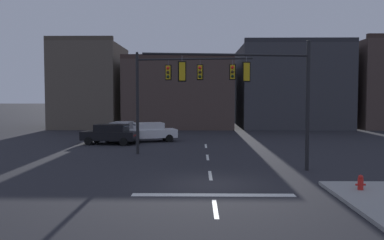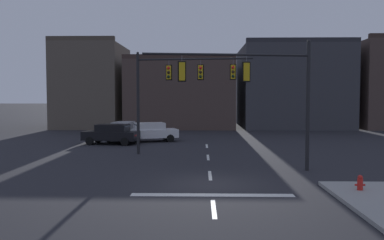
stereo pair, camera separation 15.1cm
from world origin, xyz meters
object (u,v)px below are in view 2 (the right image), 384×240
Objects in this scene: signal_mast_far_side at (174,83)px; car_lot_farside at (111,134)px; car_lot_middle at (151,132)px; fire_hydrant at (360,185)px; car_lot_nearside at (123,131)px; signal_mast_near_side at (260,84)px.

signal_mast_far_side reaches higher than car_lot_farside.
signal_mast_far_side is 9.16m from car_lot_middle.
signal_mast_far_side is 10.16× the size of fire_hydrant.
car_lot_middle is 3.58m from car_lot_farside.
car_lot_farside reaches higher than fire_hydrant.
fire_hydrant is (13.16, -19.54, -0.53)m from car_lot_nearside.
signal_mast_near_side is 11.37× the size of fire_hydrant.
fire_hydrant is (13.55, -16.66, -0.53)m from car_lot_farside.
car_lot_nearside is at bearing 123.96° from fire_hydrant.
signal_mast_near_side is 7.67m from signal_mast_far_side.
car_lot_middle is at bearing 117.67° from signal_mast_near_side.
fire_hydrant is at bearing -53.23° from signal_mast_far_side.
signal_mast_near_side is at bearing -56.28° from car_lot_nearside.
car_lot_farside is (-5.48, 5.85, -3.90)m from signal_mast_far_side.
signal_mast_far_side is at bearing -46.90° from car_lot_farside.
signal_mast_near_side is 16.09m from car_lot_farside.
signal_mast_far_side is at bearing -59.78° from car_lot_nearside.
car_lot_middle is at bearing 107.81° from signal_mast_far_side.
car_lot_nearside and car_lot_middle have the same top height.
signal_mast_far_side reaches higher than signal_mast_near_side.
signal_mast_near_side is 1.88× the size of car_lot_nearside.
car_lot_nearside and car_lot_farside have the same top height.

